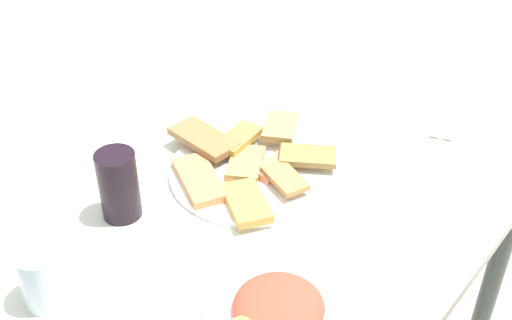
{
  "coord_description": "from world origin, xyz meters",
  "views": [
    {
      "loc": [
        0.75,
        0.59,
        1.45
      ],
      "look_at": [
        0.0,
        -0.0,
        0.77
      ],
      "focal_mm": 45.72,
      "sensor_mm": 36.0,
      "label": 1
    }
  ],
  "objects": [
    {
      "name": "salad_plate_greens",
      "position": [
        0.25,
        0.23,
        0.75
      ],
      "size": [
        0.22,
        0.22,
        0.05
      ],
      "color": "white",
      "rests_on": "dining_table"
    },
    {
      "name": "paper_napkin",
      "position": [
        -0.39,
        0.19,
        0.74
      ],
      "size": [
        0.19,
        0.19,
        0.0
      ],
      "primitive_type": "cube",
      "rotation": [
        0.0,
        0.0,
        0.27
      ],
      "color": "white",
      "rests_on": "dining_table"
    },
    {
      "name": "drinking_glass",
      "position": [
        0.42,
        -0.05,
        0.78
      ],
      "size": [
        0.07,
        0.07,
        0.09
      ],
      "primitive_type": "cylinder",
      "color": "silver",
      "rests_on": "dining_table"
    },
    {
      "name": "spoon",
      "position": [
        -0.39,
        0.21,
        0.74
      ],
      "size": [
        0.17,
        0.05,
        0.0
      ],
      "primitive_type": "cube",
      "rotation": [
        0.0,
        0.0,
        0.22
      ],
      "color": "silver",
      "rests_on": "paper_napkin"
    },
    {
      "name": "pide_platter",
      "position": [
        0.01,
        -0.01,
        0.75
      ],
      "size": [
        0.32,
        0.33,
        0.04
      ],
      "color": "white",
      "rests_on": "dining_table"
    },
    {
      "name": "fork",
      "position": [
        -0.39,
        0.17,
        0.74
      ],
      "size": [
        0.18,
        0.08,
        0.0
      ],
      "primitive_type": "cube",
      "rotation": [
        0.0,
        0.0,
        0.32
      ],
      "color": "silver",
      "rests_on": "paper_napkin"
    },
    {
      "name": "soda_can",
      "position": [
        0.23,
        -0.11,
        0.8
      ],
      "size": [
        0.09,
        0.09,
        0.12
      ],
      "primitive_type": "cylinder",
      "rotation": [
        0.0,
        0.0,
        5.45
      ],
      "color": "black",
      "rests_on": "dining_table"
    },
    {
      "name": "dining_table",
      "position": [
        0.0,
        0.0,
        0.65
      ],
      "size": [
        1.02,
        0.82,
        0.74
      ],
      "color": "silver",
      "rests_on": "ground_plane"
    }
  ]
}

